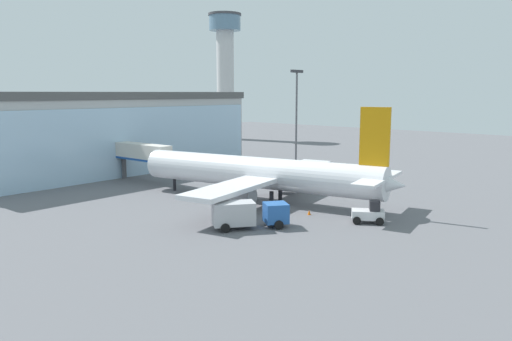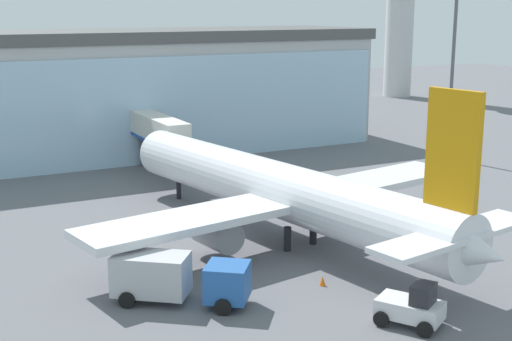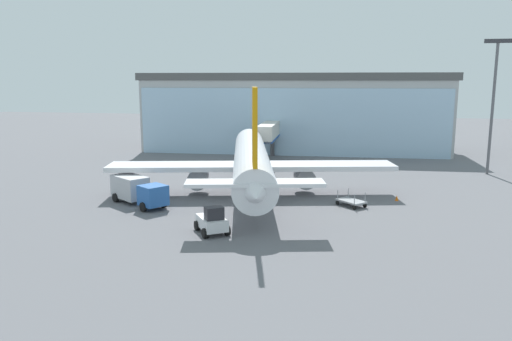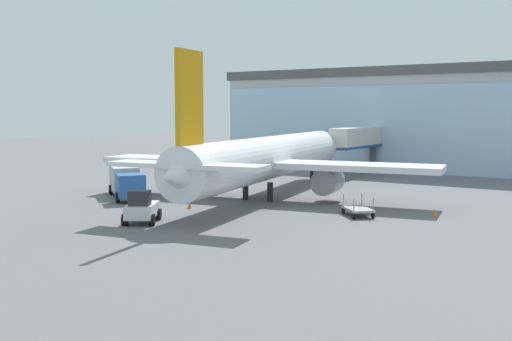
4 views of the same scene
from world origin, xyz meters
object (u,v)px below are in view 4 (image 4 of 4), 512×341
Objects in this scene: catering_truck at (126,181)px; safety_cone_nose at (189,205)px; airplane at (266,159)px; pushback_tug at (142,209)px; baggage_cart at (358,209)px; safety_cone_wingtip at (435,212)px; jet_bridge at (359,139)px.

catering_truck is 8.57m from safety_cone_nose.
airplane is at bearing 79.45° from safety_cone_nose.
safety_cone_nose is at bearing -21.30° from pushback_tug.
baggage_cart reaches higher than safety_cone_wingtip.
baggage_cart is at bearing -78.45° from pushback_tug.
safety_cone_wingtip is (4.53, 3.22, -0.23)m from baggage_cart.
airplane is 9.03m from safety_cone_nose.
pushback_tug is at bearing -77.35° from safety_cone_nose.
baggage_cart is 5.56m from safety_cone_wingtip.
baggage_cart is 15.38m from pushback_tug.
airplane is 15.53m from safety_cone_wingtip.
pushback_tug is 6.77× the size of safety_cone_wingtip.
catering_truck reaches higher than safety_cone_wingtip.
baggage_cart is at bearing -122.44° from airplane.
jet_bridge is 3.73× the size of baggage_cart.
pushback_tug is at bearing -2.88° from catering_truck.
baggage_cart is at bearing -156.98° from jet_bridge.
catering_truck is (-9.96, -7.16, -1.96)m from airplane.
safety_cone_wingtip is at bearing -145.93° from jet_bridge.
safety_cone_wingtip is at bearing -105.06° from airplane.
airplane reaches higher than baggage_cart.
pushback_tug is 6.77× the size of safety_cone_nose.
catering_truck reaches higher than pushback_tug.
baggage_cart is 13.04m from safety_cone_nose.
airplane is 9.39× the size of pushback_tug.
jet_bridge reaches higher than baggage_cart.
jet_bridge is 30.67m from catering_truck.
jet_bridge is 30.89m from safety_cone_nose.
airplane is at bearing 70.43° from catering_truck.
jet_bridge is at bearing 109.49° from catering_truck.
pushback_tug is at bearing 166.62° from airplane.
airplane is (1.94, -22.31, -0.82)m from jet_bridge.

